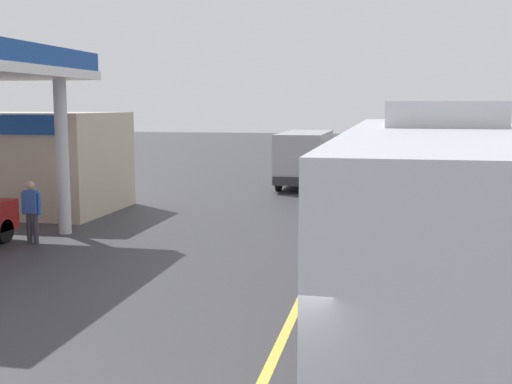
% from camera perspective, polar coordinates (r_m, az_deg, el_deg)
% --- Properties ---
extents(ground, '(120.00, 120.00, 0.00)m').
position_cam_1_polar(ground, '(24.94, 8.08, -0.72)').
color(ground, '#38383D').
extents(lane_divider_stripe, '(0.16, 50.00, 0.01)m').
position_cam_1_polar(lane_divider_stripe, '(20.02, 7.14, -2.77)').
color(lane_divider_stripe, '#D8CC4C').
rests_on(lane_divider_stripe, ground).
extents(coach_bus_main, '(2.60, 11.04, 3.69)m').
position_cam_1_polar(coach_bus_main, '(9.38, 16.09, -4.30)').
color(coach_bus_main, silver).
rests_on(coach_bus_main, ground).
extents(minibus_opposing_lane, '(2.04, 6.13, 2.44)m').
position_cam_1_polar(minibus_opposing_lane, '(29.09, 4.43, 3.44)').
color(minibus_opposing_lane, '#A5A5AD').
rests_on(minibus_opposing_lane, ground).
extents(pedestrian_by_shop, '(0.55, 0.22, 1.66)m').
position_cam_1_polar(pedestrian_by_shop, '(17.80, -19.43, -1.43)').
color(pedestrian_by_shop, '#33333F').
rests_on(pedestrian_by_shop, ground).
extents(car_trailing_behind_bus, '(1.70, 4.20, 1.82)m').
position_cam_1_polar(car_trailing_behind_bus, '(24.81, 13.29, 1.47)').
color(car_trailing_behind_bus, olive).
rests_on(car_trailing_behind_bus, ground).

